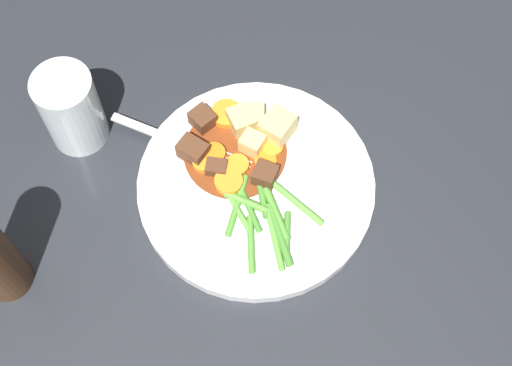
{
  "coord_description": "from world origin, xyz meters",
  "views": [
    {
      "loc": [
        -0.33,
        0.13,
        0.76
      ],
      "look_at": [
        0.0,
        0.0,
        0.02
      ],
      "focal_mm": 51.63,
      "sensor_mm": 36.0,
      "label": 1
    }
  ],
  "objects_px": {
    "water_glass": "(71,109)",
    "carrot_slice_3": "(204,163)",
    "potato_chunk_2": "(252,144)",
    "meat_chunk_2": "(193,151)",
    "fork": "(185,145)",
    "potato_chunk_0": "(254,117)",
    "carrot_slice_2": "(238,166)",
    "meat_chunk_1": "(264,174)",
    "carrot_slice_6": "(272,147)",
    "potato_chunk_3": "(242,121)",
    "dinner_plate": "(256,186)",
    "carrot_slice_1": "(257,135)",
    "potato_chunk_1": "(277,127)",
    "meat_chunk_0": "(202,119)",
    "carrot_slice_4": "(225,115)",
    "carrot_slice_7": "(229,182)",
    "meat_chunk_3": "(217,168)",
    "carrot_slice_0": "(265,161)",
    "carrot_slice_5": "(214,154)"
  },
  "relations": [
    {
      "from": "carrot_slice_7",
      "to": "meat_chunk_1",
      "type": "xyz_separation_m",
      "value": [
        -0.01,
        -0.04,
        0.01
      ]
    },
    {
      "from": "meat_chunk_1",
      "to": "carrot_slice_4",
      "type": "bearing_deg",
      "value": 7.67
    },
    {
      "from": "meat_chunk_0",
      "to": "carrot_slice_6",
      "type": "bearing_deg",
      "value": -134.15
    },
    {
      "from": "water_glass",
      "to": "carrot_slice_3",
      "type": "bearing_deg",
      "value": -131.3
    },
    {
      "from": "carrot_slice_1",
      "to": "carrot_slice_7",
      "type": "distance_m",
      "value": 0.07
    },
    {
      "from": "potato_chunk_0",
      "to": "meat_chunk_2",
      "type": "relative_size",
      "value": 0.82
    },
    {
      "from": "carrot_slice_0",
      "to": "carrot_slice_2",
      "type": "height_order",
      "value": "carrot_slice_2"
    },
    {
      "from": "dinner_plate",
      "to": "carrot_slice_6",
      "type": "bearing_deg",
      "value": -45.26
    },
    {
      "from": "meat_chunk_0",
      "to": "meat_chunk_2",
      "type": "xyz_separation_m",
      "value": [
        -0.04,
        0.02,
        0.0
      ]
    },
    {
      "from": "potato_chunk_1",
      "to": "fork",
      "type": "bearing_deg",
      "value": 75.89
    },
    {
      "from": "carrot_slice_3",
      "to": "potato_chunk_2",
      "type": "distance_m",
      "value": 0.06
    },
    {
      "from": "meat_chunk_1",
      "to": "fork",
      "type": "height_order",
      "value": "meat_chunk_1"
    },
    {
      "from": "carrot_slice_3",
      "to": "meat_chunk_0",
      "type": "relative_size",
      "value": 0.96
    },
    {
      "from": "potato_chunk_1",
      "to": "meat_chunk_2",
      "type": "bearing_deg",
      "value": 84.63
    },
    {
      "from": "potato_chunk_2",
      "to": "potato_chunk_3",
      "type": "bearing_deg",
      "value": 0.97
    },
    {
      "from": "carrot_slice_4",
      "to": "meat_chunk_2",
      "type": "bearing_deg",
      "value": 123.52
    },
    {
      "from": "meat_chunk_3",
      "to": "carrot_slice_7",
      "type": "bearing_deg",
      "value": -162.04
    },
    {
      "from": "carrot_slice_4",
      "to": "water_glass",
      "type": "bearing_deg",
      "value": 71.68
    },
    {
      "from": "dinner_plate",
      "to": "carrot_slice_5",
      "type": "relative_size",
      "value": 10.28
    },
    {
      "from": "carrot_slice_6",
      "to": "fork",
      "type": "height_order",
      "value": "carrot_slice_6"
    },
    {
      "from": "carrot_slice_5",
      "to": "carrot_slice_3",
      "type": "bearing_deg",
      "value": 110.04
    },
    {
      "from": "fork",
      "to": "water_glass",
      "type": "distance_m",
      "value": 0.13
    },
    {
      "from": "potato_chunk_3",
      "to": "meat_chunk_2",
      "type": "height_order",
      "value": "potato_chunk_3"
    },
    {
      "from": "meat_chunk_1",
      "to": "potato_chunk_1",
      "type": "bearing_deg",
      "value": -36.9
    },
    {
      "from": "carrot_slice_2",
      "to": "meat_chunk_1",
      "type": "xyz_separation_m",
      "value": [
        -0.02,
        -0.02,
        0.01
      ]
    },
    {
      "from": "fork",
      "to": "dinner_plate",
      "type": "bearing_deg",
      "value": -142.24
    },
    {
      "from": "potato_chunk_2",
      "to": "meat_chunk_2",
      "type": "xyz_separation_m",
      "value": [
        0.02,
        0.07,
        0.0
      ]
    },
    {
      "from": "carrot_slice_0",
      "to": "carrot_slice_7",
      "type": "xyz_separation_m",
      "value": [
        -0.01,
        0.05,
        0.0
      ]
    },
    {
      "from": "carrot_slice_2",
      "to": "potato_chunk_1",
      "type": "distance_m",
      "value": 0.06
    },
    {
      "from": "carrot_slice_0",
      "to": "potato_chunk_0",
      "type": "distance_m",
      "value": 0.06
    },
    {
      "from": "carrot_slice_3",
      "to": "carrot_slice_6",
      "type": "relative_size",
      "value": 1.03
    },
    {
      "from": "carrot_slice_6",
      "to": "carrot_slice_7",
      "type": "relative_size",
      "value": 0.76
    },
    {
      "from": "dinner_plate",
      "to": "potato_chunk_0",
      "type": "xyz_separation_m",
      "value": [
        0.07,
        -0.03,
        0.02
      ]
    },
    {
      "from": "carrot_slice_4",
      "to": "potato_chunk_3",
      "type": "relative_size",
      "value": 1.17
    },
    {
      "from": "potato_chunk_3",
      "to": "fork",
      "type": "xyz_separation_m",
      "value": [
        0.0,
        0.07,
        -0.01
      ]
    },
    {
      "from": "carrot_slice_5",
      "to": "potato_chunk_1",
      "type": "distance_m",
      "value": 0.08
    },
    {
      "from": "potato_chunk_2",
      "to": "meat_chunk_2",
      "type": "bearing_deg",
      "value": 75.87
    },
    {
      "from": "carrot_slice_7",
      "to": "meat_chunk_3",
      "type": "height_order",
      "value": "meat_chunk_3"
    },
    {
      "from": "carrot_slice_4",
      "to": "carrot_slice_7",
      "type": "height_order",
      "value": "same"
    },
    {
      "from": "carrot_slice_1",
      "to": "water_glass",
      "type": "bearing_deg",
      "value": 63.51
    },
    {
      "from": "meat_chunk_0",
      "to": "water_glass",
      "type": "height_order",
      "value": "water_glass"
    },
    {
      "from": "carrot_slice_6",
      "to": "water_glass",
      "type": "relative_size",
      "value": 0.23
    },
    {
      "from": "potato_chunk_0",
      "to": "meat_chunk_2",
      "type": "xyz_separation_m",
      "value": [
        -0.02,
        0.08,
        0.0
      ]
    },
    {
      "from": "carrot_slice_3",
      "to": "fork",
      "type": "relative_size",
      "value": 0.18
    },
    {
      "from": "meat_chunk_1",
      "to": "fork",
      "type": "xyz_separation_m",
      "value": [
        0.07,
        0.07,
        -0.01
      ]
    },
    {
      "from": "meat_chunk_2",
      "to": "fork",
      "type": "height_order",
      "value": "meat_chunk_2"
    },
    {
      "from": "dinner_plate",
      "to": "carrot_slice_1",
      "type": "xyz_separation_m",
      "value": [
        0.05,
        -0.02,
        0.01
      ]
    },
    {
      "from": "potato_chunk_2",
      "to": "meat_chunk_3",
      "type": "height_order",
      "value": "potato_chunk_2"
    },
    {
      "from": "potato_chunk_1",
      "to": "meat_chunk_0",
      "type": "bearing_deg",
      "value": 59.24
    },
    {
      "from": "potato_chunk_3",
      "to": "water_glass",
      "type": "distance_m",
      "value": 0.19
    }
  ]
}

